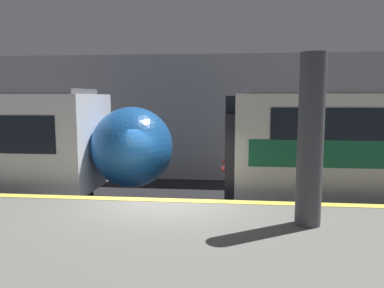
{
  "coord_description": "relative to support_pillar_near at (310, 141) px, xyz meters",
  "views": [
    {
      "loc": [
        1.52,
        -8.59,
        3.35
      ],
      "look_at": [
        0.52,
        0.91,
        2.16
      ],
      "focal_mm": 35.0,
      "sensor_mm": 36.0,
      "label": 1
    }
  ],
  "objects": [
    {
      "name": "ground_plane",
      "position": [
        -2.99,
        1.52,
        -2.55
      ],
      "size": [
        120.0,
        120.0,
        0.0
      ],
      "primitive_type": "plane",
      "color": "black"
    },
    {
      "name": "platform",
      "position": [
        -2.99,
        -1.0,
        -2.08
      ],
      "size": [
        40.0,
        5.04,
        0.96
      ],
      "color": "slate",
      "rests_on": "ground"
    },
    {
      "name": "support_pillar_near",
      "position": [
        0.0,
        0.0,
        0.0
      ],
      "size": [
        0.48,
        0.48,
        3.21
      ],
      "color": "#47474C",
      "rests_on": "platform"
    },
    {
      "name": "station_rear_barrier",
      "position": [
        -2.99,
        7.93,
        -0.03
      ],
      "size": [
        50.0,
        0.15,
        5.05
      ],
      "color": "#939399",
      "rests_on": "ground"
    }
  ]
}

